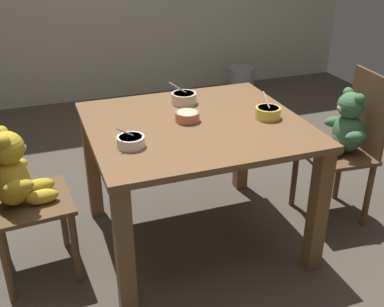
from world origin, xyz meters
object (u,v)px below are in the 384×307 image
(teddy_chair_near_right, at_px, (346,135))
(porridge_bowl_yellow_near_right, at_px, (268,112))
(teddy_chair_near_left, at_px, (15,182))
(porridge_bowl_terracotta_center, at_px, (187,116))
(dining_table, at_px, (195,146))
(porridge_bowl_cream_far_center, at_px, (184,98))
(metal_pail, at_px, (241,81))
(porridge_bowl_white_near_left, at_px, (131,141))

(teddy_chair_near_right, bearing_deg, porridge_bowl_yellow_near_right, 6.14)
(teddy_chair_near_left, relative_size, porridge_bowl_terracotta_center, 7.11)
(teddy_chair_near_left, bearing_deg, porridge_bowl_terracotta_center, -2.72)
(porridge_bowl_terracotta_center, bearing_deg, dining_table, -41.80)
(teddy_chair_near_right, relative_size, porridge_bowl_cream_far_center, 5.96)
(teddy_chair_near_left, bearing_deg, metal_pail, 39.91)
(porridge_bowl_cream_far_center, xyz_separation_m, porridge_bowl_white_near_left, (-0.40, -0.44, -0.01))
(teddy_chair_near_left, bearing_deg, porridge_bowl_white_near_left, -22.48)
(dining_table, xyz_separation_m, porridge_bowl_white_near_left, (-0.37, -0.17, 0.16))
(dining_table, bearing_deg, teddy_chair_near_right, -3.57)
(teddy_chair_near_right, bearing_deg, porridge_bowl_white_near_left, 9.47)
(porridge_bowl_cream_far_center, bearing_deg, teddy_chair_near_left, -163.52)
(dining_table, height_order, porridge_bowl_cream_far_center, porridge_bowl_cream_far_center)
(dining_table, height_order, metal_pail, dining_table)
(metal_pail, bearing_deg, teddy_chair_near_left, -135.51)
(dining_table, bearing_deg, porridge_bowl_cream_far_center, 83.10)
(porridge_bowl_terracotta_center, bearing_deg, teddy_chair_near_right, -5.23)
(porridge_bowl_cream_far_center, bearing_deg, teddy_chair_near_right, -21.06)
(teddy_chair_near_right, height_order, porridge_bowl_terracotta_center, teddy_chair_near_right)
(teddy_chair_near_right, bearing_deg, dining_table, 0.82)
(teddy_chair_near_right, distance_m, porridge_bowl_terracotta_center, 0.96)
(dining_table, xyz_separation_m, porridge_bowl_cream_far_center, (0.03, 0.28, 0.16))
(dining_table, relative_size, porridge_bowl_yellow_near_right, 7.67)
(porridge_bowl_yellow_near_right, bearing_deg, metal_pail, 67.55)
(teddy_chair_near_right, xyz_separation_m, metal_pail, (0.39, 2.21, -0.39))
(teddy_chair_near_left, bearing_deg, porridge_bowl_yellow_near_right, -7.88)
(porridge_bowl_yellow_near_right, height_order, porridge_bowl_terracotta_center, porridge_bowl_yellow_near_right)
(teddy_chair_near_right, bearing_deg, porridge_bowl_cream_far_center, -16.67)
(porridge_bowl_white_near_left, bearing_deg, teddy_chair_near_left, 162.10)
(porridge_bowl_terracotta_center, bearing_deg, metal_pail, 58.05)
(teddy_chair_near_left, height_order, porridge_bowl_cream_far_center, teddy_chair_near_left)
(teddy_chair_near_right, distance_m, porridge_bowl_yellow_near_right, 0.57)
(metal_pail, bearing_deg, porridge_bowl_terracotta_center, -121.95)
(teddy_chair_near_right, height_order, porridge_bowl_white_near_left, teddy_chair_near_right)
(dining_table, height_order, teddy_chair_near_left, teddy_chair_near_left)
(teddy_chair_near_right, distance_m, teddy_chair_near_left, 1.79)
(teddy_chair_near_left, distance_m, porridge_bowl_white_near_left, 0.59)
(porridge_bowl_yellow_near_right, xyz_separation_m, porridge_bowl_cream_far_center, (-0.34, 0.35, 0.00))
(dining_table, height_order, porridge_bowl_terracotta_center, porridge_bowl_terracotta_center)
(porridge_bowl_terracotta_center, xyz_separation_m, porridge_bowl_cream_far_center, (0.07, 0.25, 0.01))
(teddy_chair_near_left, bearing_deg, porridge_bowl_cream_far_center, 11.89)
(porridge_bowl_cream_far_center, height_order, metal_pail, porridge_bowl_cream_far_center)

